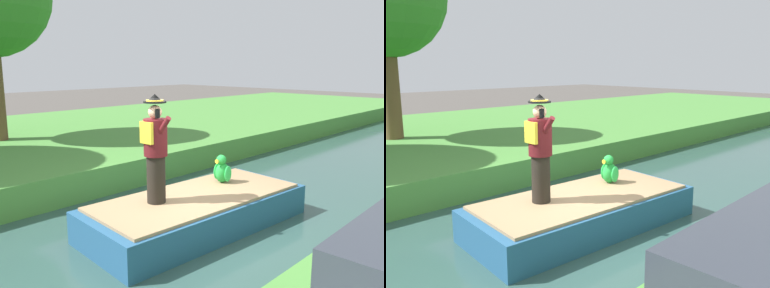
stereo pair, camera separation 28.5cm
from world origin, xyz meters
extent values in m
plane|color=#4C4742|center=(0.00, 0.00, 0.00)|extent=(80.00, 80.00, 0.00)
cube|color=#2D4C47|center=(0.00, 0.00, 0.05)|extent=(5.35, 48.00, 0.10)
cube|color=#23517A|center=(0.00, 0.43, 0.38)|extent=(2.09, 4.32, 0.56)
cube|color=#997A56|center=(0.00, 0.43, 0.69)|extent=(1.93, 3.97, 0.05)
cylinder|color=black|center=(-0.24, -0.34, 1.12)|extent=(0.32, 0.32, 0.82)
cylinder|color=#561419|center=(-0.24, -0.34, 1.84)|extent=(0.40, 0.40, 0.62)
cube|color=gold|center=(-0.24, -0.53, 1.94)|extent=(0.28, 0.06, 0.36)
sphere|color=#DBA884|center=(-0.24, -0.34, 2.27)|extent=(0.23, 0.23, 0.23)
cylinder|color=black|center=(-0.24, -0.34, 2.43)|extent=(0.38, 0.38, 0.03)
cone|color=black|center=(-0.24, -0.34, 2.50)|extent=(0.26, 0.26, 0.12)
cylinder|color=gold|center=(-0.24, -0.34, 2.46)|extent=(0.29, 0.29, 0.02)
cylinder|color=#561419|center=(-0.02, -0.38, 2.02)|extent=(0.38, 0.09, 0.43)
cube|color=black|center=(-0.11, -0.40, 2.26)|extent=(0.03, 0.08, 0.15)
ellipsoid|color=green|center=(-0.19, 1.36, 0.91)|extent=(0.26, 0.32, 0.40)
sphere|color=green|center=(-0.19, 1.32, 1.18)|extent=(0.20, 0.20, 0.20)
cone|color=yellow|center=(-0.19, 1.22, 1.17)|extent=(0.09, 0.09, 0.09)
ellipsoid|color=green|center=(-0.33, 1.36, 0.91)|extent=(0.08, 0.20, 0.32)
ellipsoid|color=green|center=(-0.05, 1.36, 0.91)|extent=(0.08, 0.20, 0.32)
camera|label=1|loc=(4.79, -4.69, 3.03)|focal=37.82mm
camera|label=2|loc=(4.99, -4.49, 3.03)|focal=37.82mm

